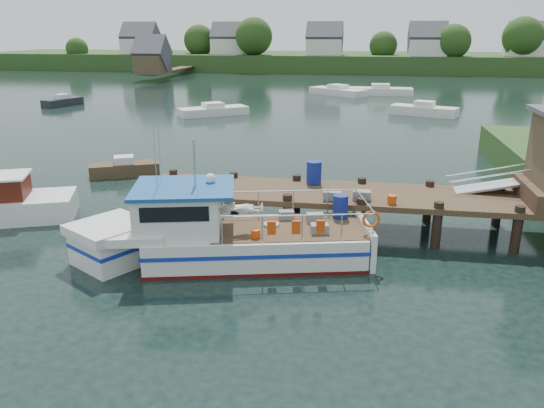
% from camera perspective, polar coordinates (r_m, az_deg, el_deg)
% --- Properties ---
extents(ground_plane, '(160.00, 160.00, 0.00)m').
position_cam_1_polar(ground_plane, '(19.73, 3.59, -2.40)').
color(ground_plane, black).
extents(far_shore, '(140.00, 42.55, 9.22)m').
position_cam_1_polar(far_shore, '(100.89, 8.80, 15.22)').
color(far_shore, '#2B491E').
rests_on(far_shore, ground).
extents(dock, '(16.60, 3.00, 4.78)m').
position_cam_1_polar(dock, '(19.55, 23.10, 2.84)').
color(dock, '#473422').
rests_on(dock, ground).
extents(lobster_boat, '(9.58, 4.59, 4.60)m').
position_cam_1_polar(lobster_boat, '(16.64, -5.78, -3.37)').
color(lobster_boat, silver).
rests_on(lobster_boat, ground).
extents(moored_rowboat, '(3.53, 2.46, 0.98)m').
position_cam_1_polar(moored_rowboat, '(27.56, -15.57, 3.73)').
color(moored_rowboat, '#473422').
rests_on(moored_rowboat, ground).
extents(moored_far, '(7.15, 2.52, 1.21)m').
position_cam_1_polar(moored_far, '(62.38, 11.56, 11.86)').
color(moored_far, silver).
rests_on(moored_far, ground).
extents(moored_a, '(5.94, 5.04, 1.08)m').
position_cam_1_polar(moored_a, '(46.24, -6.34, 9.96)').
color(moored_a, silver).
rests_on(moored_a, ground).
extents(moored_b, '(5.84, 3.80, 1.22)m').
position_cam_1_polar(moored_b, '(47.69, 16.01, 9.68)').
color(moored_b, silver).
rests_on(moored_b, ground).
extents(moored_d, '(6.81, 6.02, 1.16)m').
position_cam_1_polar(moored_d, '(61.31, 7.09, 11.96)').
color(moored_d, silver).
rests_on(moored_d, ground).
extents(moored_e, '(2.58, 4.24, 1.11)m').
position_cam_1_polar(moored_e, '(55.72, -21.60, 10.21)').
color(moored_e, black).
rests_on(moored_e, ground).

